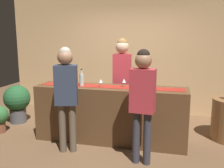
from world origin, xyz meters
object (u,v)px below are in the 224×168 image
at_px(bartender, 122,74).
at_px(customer_browsing, 66,89).
at_px(wine_glass_mid_counter, 124,81).
at_px(wine_glass_near_customer, 101,81).
at_px(potted_plant_tall, 17,101).
at_px(wine_bottle_green, 138,81).
at_px(wine_bottle_clear, 82,80).
at_px(customer_sipping, 143,95).
at_px(wine_glass_far_end, 58,79).

bearing_deg(bartender, customer_browsing, 55.92).
bearing_deg(wine_glass_mid_counter, wine_glass_near_customer, -164.43).
bearing_deg(wine_glass_near_customer, bartender, 70.74).
xyz_separation_m(bartender, potted_plant_tall, (-2.24, -0.12, -0.65)).
height_order(wine_bottle_green, wine_bottle_clear, same).
bearing_deg(customer_browsing, potted_plant_tall, 131.69).
bearing_deg(potted_plant_tall, customer_sipping, -22.48).
relative_size(wine_glass_near_customer, customer_sipping, 0.09).
bearing_deg(bartender, customer_sipping, 107.94).
distance_m(wine_bottle_clear, customer_sipping, 1.30).
distance_m(wine_bottle_clear, wine_glass_mid_counter, 0.73).
xyz_separation_m(wine_glass_near_customer, customer_browsing, (-0.40, -0.51, -0.05)).
distance_m(wine_glass_mid_counter, bartender, 0.57).
xyz_separation_m(wine_bottle_green, wine_glass_mid_counter, (-0.23, -0.01, -0.01)).
bearing_deg(bartender, wine_bottle_clear, 42.04).
bearing_deg(wine_glass_mid_counter, customer_browsing, -141.80).
relative_size(wine_glass_near_customer, potted_plant_tall, 0.18).
height_order(wine_glass_near_customer, wine_glass_mid_counter, same).
bearing_deg(customer_browsing, wine_glass_mid_counter, 23.17).
bearing_deg(wine_bottle_green, wine_glass_near_customer, -168.83).
height_order(wine_bottle_green, wine_glass_near_customer, wine_bottle_green).
distance_m(wine_glass_mid_counter, wine_glass_far_end, 1.17).
bearing_deg(wine_glass_far_end, customer_browsing, -53.41).
xyz_separation_m(wine_bottle_clear, customer_browsing, (-0.05, -0.53, -0.06)).
bearing_deg(wine_glass_near_customer, potted_plant_tall, 164.88).
height_order(wine_glass_far_end, customer_sipping, customer_sipping).
xyz_separation_m(wine_bottle_green, wine_glass_near_customer, (-0.61, -0.12, -0.01)).
bearing_deg(wine_glass_near_customer, wine_bottle_green, 11.17).
bearing_deg(wine_glass_far_end, bartender, 32.49).
bearing_deg(wine_glass_near_customer, wine_glass_far_end, 179.35).
relative_size(bartender, potted_plant_tall, 2.21).
bearing_deg(bartender, wine_glass_far_end, 26.89).
distance_m(wine_bottle_green, wine_glass_near_customer, 0.62).
xyz_separation_m(customer_sipping, potted_plant_tall, (-2.79, 1.16, -0.55)).
relative_size(wine_glass_mid_counter, customer_browsing, 0.09).
relative_size(wine_bottle_green, wine_glass_far_end, 2.10).
distance_m(wine_bottle_green, wine_glass_mid_counter, 0.23).
relative_size(wine_glass_near_customer, customer_browsing, 0.09).
height_order(customer_sipping, potted_plant_tall, customer_sipping).
xyz_separation_m(wine_bottle_clear, bartender, (0.58, 0.64, 0.03)).
relative_size(wine_glass_far_end, customer_browsing, 0.09).
bearing_deg(customer_browsing, wine_bottle_green, 16.87).
height_order(bartender, customer_browsing, bartender).
xyz_separation_m(wine_glass_near_customer, wine_glass_mid_counter, (0.38, 0.11, 0.00)).
distance_m(wine_bottle_green, wine_bottle_clear, 0.97).
bearing_deg(wine_bottle_clear, bartender, 47.64).
bearing_deg(potted_plant_tall, wine_glass_mid_counter, -10.38).
relative_size(bartender, customer_sipping, 1.08).
height_order(wine_glass_far_end, customer_browsing, customer_browsing).
distance_m(customer_browsing, potted_plant_tall, 2.00).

